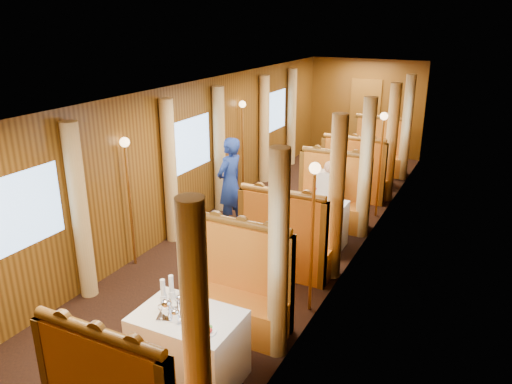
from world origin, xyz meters
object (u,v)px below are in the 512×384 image
Objects in this scene: rose_vase_far at (370,143)px; banquette_mid_aft at (331,202)px; table_near at (189,347)px; teapot_back at (181,303)px; tea_tray at (176,314)px; table_mid at (311,224)px; fruit_plate at (206,331)px; steward at (230,183)px; banquette_near_aft at (237,295)px; banquette_far_fwd at (354,179)px; teapot_right at (176,317)px; banquette_far_aft at (378,155)px; passenger at (328,188)px; rose_vase_mid at (314,192)px; teapot_left at (167,310)px; table_far at (367,168)px; banquette_mid_fwd at (286,246)px.

banquette_mid_aft is at bearing -90.39° from rose_vase_far.
table_near is 7.17× the size of teapot_back.
tea_tray is 0.13m from teapot_back.
table_mid is 2.92× the size of rose_vase_far.
table_near is at bearing -90.00° from banquette_mid_aft.
table_near is 0.53m from fruit_plate.
rose_vase_far is 3.75m from steward.
banquette_near_aft is at bearing -90.00° from table_mid.
banquette_far_fwd is 1.15m from rose_vase_far.
teapot_right is (-0.03, -4.66, 0.38)m from banquette_mid_aft.
banquette_near_aft reaches higher than teapot_back.
banquette_far_aft reaches higher than table_mid.
passenger is at bearing 98.25° from teapot_back.
rose_vase_mid is at bearing -89.63° from banquette_far_aft.
passenger is at bearing 123.29° from steward.
teapot_left is at bearing -91.50° from banquette_far_fwd.
banquette_far_aft is 4.68m from steward.
banquette_near_aft reaches higher than teapot_left.
tea_tray is at bearing -95.36° from banquette_near_aft.
teapot_left is (-0.16, -7.11, 0.45)m from table_far.
steward reaches higher than teapot_back.
steward reaches higher than banquette_far_aft.
teapot_left is (-0.06, -0.06, 0.07)m from tea_tray.
steward reaches higher than banquette_mid_fwd.
banquette_mid_aft is 9.15× the size of teapot_back.
rose_vase_mid is (0.13, 3.58, 0.17)m from tea_tray.
steward is (-1.54, -3.39, 0.43)m from table_far.
banquette_far_fwd is at bearing 90.00° from banquette_mid_fwd.
teapot_left is 0.11× the size of steward.
rose_vase_far is (0.05, 7.17, 0.12)m from teapot_right.
teapot_right is 0.68× the size of fruit_plate.
steward reaches higher than banquette_far_fwd.
banquette_mid_aft and banquette_far_fwd have the same top height.
banquette_far_fwd is at bearing 66.52° from teapot_right.
steward is at bearing 111.49° from tea_tray.
banquette_mid_aft is 7.38× the size of teapot_left.
rose_vase_mid is 3.49m from rose_vase_far.
table_mid is 1.02m from banquette_mid_fwd.
teapot_left is at bearing -91.42° from rose_vase_far.
rose_vase_far is (0.02, 1.04, 0.50)m from banquette_far_fwd.
teapot_back is at bearing -92.53° from rose_vase_mid.
table_mid is at bearing 88.39° from tea_tray.
banquette_far_aft is 1.76× the size of passenger.
teapot_left is 4.43m from passenger.
table_near is at bearing -90.00° from banquette_mid_fwd.
teapot_right is 4.47m from passenger.
rose_vase_mid is 0.80m from passenger.
rose_vase_mid is at bearing 65.89° from teapot_right.
banquette_near_aft reaches higher than table_mid.
steward is at bearing 143.79° from banquette_mid_fwd.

